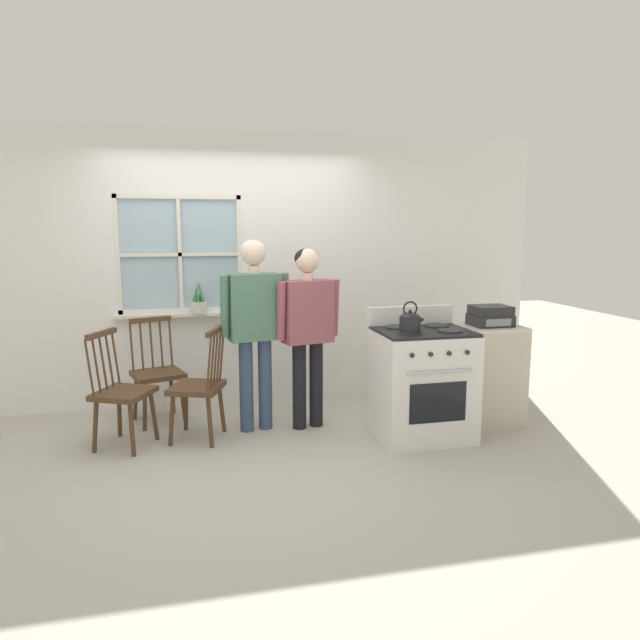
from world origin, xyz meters
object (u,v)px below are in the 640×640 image
object	(u,v)px
chair_by_window	(157,374)
potted_plant	(199,303)
chair_center_cluster	(199,388)
person_elderly_left	(254,315)
kettle	(410,321)
stereo	(490,316)
stove	(422,382)
person_teen_center	(308,320)
side_counter	(486,374)
chair_near_wall	(121,393)

from	to	relation	value
chair_by_window	potted_plant	distance (m)	0.81
chair_center_cluster	person_elderly_left	size ratio (longest dim) A/B	0.57
kettle	stereo	distance (m)	0.94
person_elderly_left	stove	world-z (taller)	person_elderly_left
chair_center_cluster	kettle	xyz separation A→B (m)	(1.66, -0.50, 0.58)
chair_center_cluster	kettle	bearing A→B (deg)	92.85
chair_center_cluster	stereo	distance (m)	2.61
chair_center_cluster	stereo	world-z (taller)	stereo
chair_by_window	person_teen_center	world-z (taller)	person_teen_center
chair_by_window	side_counter	size ratio (longest dim) A/B	1.05
side_counter	stereo	xyz separation A→B (m)	(0.00, -0.02, 0.54)
side_counter	stereo	size ratio (longest dim) A/B	2.65
person_teen_center	chair_center_cluster	bearing A→B (deg)	172.67
person_elderly_left	kettle	bearing A→B (deg)	-37.22
potted_plant	stereo	bearing A→B (deg)	-24.09
chair_center_cluster	stove	xyz separation A→B (m)	(1.83, -0.37, 0.03)
chair_center_cluster	stove	bearing A→B (deg)	98.24
stove	side_counter	distance (m)	0.74
chair_center_cluster	side_counter	size ratio (longest dim) A/B	1.05
person_elderly_left	potted_plant	distance (m)	0.93
chair_by_window	stove	size ratio (longest dim) A/B	0.88
person_teen_center	stove	xyz separation A→B (m)	(0.89, -0.45, -0.50)
chair_near_wall	stereo	world-z (taller)	stereo
stove	potted_plant	distance (m)	2.29
chair_by_window	stereo	world-z (taller)	stereo
person_elderly_left	kettle	xyz separation A→B (m)	(1.17, -0.62, 0.00)
chair_near_wall	potted_plant	xyz separation A→B (m)	(0.65, 0.96, 0.59)
potted_plant	person_teen_center	bearing A→B (deg)	-43.31
chair_near_wall	side_counter	size ratio (longest dim) A/B	1.05
stereo	person_teen_center	bearing A→B (deg)	170.56
chair_by_window	person_elderly_left	bearing A→B (deg)	-45.15
kettle	potted_plant	world-z (taller)	potted_plant
stove	chair_near_wall	bearing A→B (deg)	171.97
chair_by_window	person_teen_center	xyz separation A→B (m)	(1.31, -0.46, 0.53)
person_teen_center	side_counter	bearing A→B (deg)	-20.99
person_teen_center	kettle	bearing A→B (deg)	-51.28
stove	potted_plant	size ratio (longest dim) A/B	3.38
chair_center_cluster	person_elderly_left	distance (m)	0.77
stove	chair_by_window	bearing A→B (deg)	157.42
chair_by_window	potted_plant	size ratio (longest dim) A/B	2.96
stove	potted_plant	world-z (taller)	potted_plant
stove	chair_center_cluster	bearing A→B (deg)	168.70
person_teen_center	kettle	distance (m)	0.92
chair_by_window	side_counter	xyz separation A→B (m)	(2.91, -0.71, 0.01)
chair_center_cluster	person_elderly_left	bearing A→B (deg)	123.29
chair_near_wall	person_teen_center	world-z (taller)	person_teen_center
stereo	person_elderly_left	bearing A→B (deg)	171.61
chair_near_wall	stereo	size ratio (longest dim) A/B	2.79
chair_by_window	chair_near_wall	bearing A→B (deg)	-132.37
chair_by_window	side_counter	distance (m)	2.99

